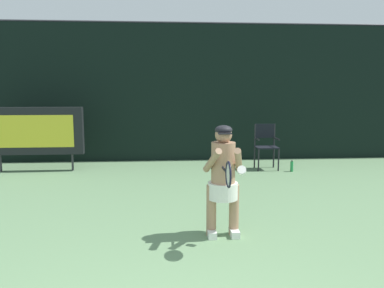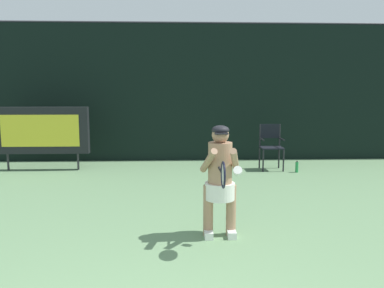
% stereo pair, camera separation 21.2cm
% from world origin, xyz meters
% --- Properties ---
extents(backdrop_screen, '(18.00, 0.12, 3.66)m').
position_xyz_m(backdrop_screen, '(0.00, 8.50, 1.81)').
color(backdrop_screen, black).
rests_on(backdrop_screen, ground).
extents(scoreboard, '(2.20, 0.21, 1.50)m').
position_xyz_m(scoreboard, '(-2.96, 7.30, 0.95)').
color(scoreboard, black).
rests_on(scoreboard, ground).
extents(umpire_chair, '(0.52, 0.44, 1.08)m').
position_xyz_m(umpire_chair, '(2.48, 7.15, 0.62)').
color(umpire_chair, black).
rests_on(umpire_chair, ground).
extents(water_bottle, '(0.07, 0.07, 0.27)m').
position_xyz_m(water_bottle, '(3.01, 6.78, 0.12)').
color(water_bottle, '#258E46').
rests_on(water_bottle, ground).
extents(tennis_player, '(0.53, 0.60, 1.46)m').
position_xyz_m(tennis_player, '(0.78, 2.94, 0.79)').
color(tennis_player, white).
rests_on(tennis_player, ground).
extents(tennis_racket, '(0.03, 0.60, 0.31)m').
position_xyz_m(tennis_racket, '(0.75, 2.41, 0.94)').
color(tennis_racket, black).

